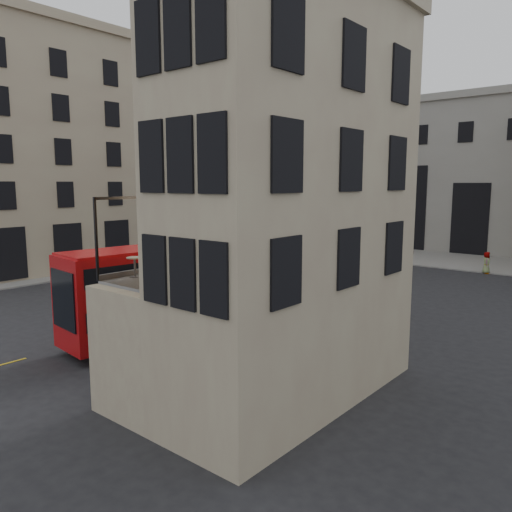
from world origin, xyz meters
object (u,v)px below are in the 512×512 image
Objects in this scene: cyclist at (241,267)px; car_a at (264,262)px; pedestrian_c at (383,255)px; street_lamp_b at (357,235)px; bus_far at (279,232)px; cafe_chair_b at (222,264)px; cafe_chair_a at (187,273)px; cafe_table_far at (263,243)px; car_c at (256,256)px; pedestrian_a at (305,245)px; cafe_chair_c at (250,260)px; traffic_light_far at (259,233)px; cafe_table_near at (135,264)px; cafe_table_mid at (225,252)px; pedestrian_b at (342,248)px; bicycle at (221,299)px; car_b at (357,261)px; cafe_chair_d at (287,254)px; pedestrian_e at (155,256)px; street_lamp_a at (178,240)px; pedestrian_d at (487,263)px; traffic_light_near at (267,264)px; bus_near at (177,284)px.

car_a is at bearing -24.40° from cyclist.
car_a is at bearing 26.29° from pedestrian_c.
street_lamp_b is 9.20m from bus_far.
cafe_chair_b is at bearing 70.85° from pedestrian_c.
cafe_chair_a is (22.25, -34.67, 2.56)m from bus_far.
cafe_table_far is (13.47, -13.56, 4.37)m from cyclist.
pedestrian_a is (-0.96, 10.06, 0.14)m from car_c.
car_a is at bearing 127.51° from cafe_chair_c.
cyclist is 25.69m from cafe_chair_a.
traffic_light_far is 37.84m from cafe_table_near.
traffic_light_far reaches higher than car_a.
cafe_chair_b is at bearing -50.92° from cafe_table_mid.
bus_far is 38.09m from cafe_chair_c.
traffic_light_far is at bearing -178.63° from pedestrian_b.
cafe_chair_a is at bearing -118.38° from bicycle.
cafe_chair_d is at bearing -86.63° from car_b.
pedestrian_b is 1.96× the size of cafe_chair_a.
cafe_table_near is at bearing -98.17° from cafe_table_mid.
pedestrian_b is 36.00m from cafe_table_mid.
pedestrian_e is (-4.08, -15.09, -1.49)m from bus_far.
street_lamp_a reaches higher than car_a.
pedestrian_a is at bearing 44.81° from bicycle.
pedestrian_d is at bearing 88.82° from cafe_chair_d.
car_a is 8.77m from car_b.
traffic_light_far is 5.21× the size of cafe_table_near.
cafe_chair_b reaches higher than street_lamp_a.
cafe_chair_c is at bearing 77.56° from pedestrian_e.
traffic_light_far is 31.87m from cafe_table_far.
bus_far is at bearing 125.91° from cafe_table_far.
cafe_chair_b is (15.06, -21.27, 4.07)m from car_a.
cafe_chair_c is at bearing -50.24° from pedestrian_a.
pedestrian_d is at bearing 88.55° from cafe_chair_b.
bus_far is 22.87m from pedestrian_d.
cafe_chair_c reaches higher than car_a.
bus_far is 6.28× the size of pedestrian_e.
cafe_table_near is at bearing -47.80° from car_a.
car_b is at bearing 93.80° from traffic_light_near.
pedestrian_b is at bearing -52.94° from pedestrian_c.
pedestrian_d reaches higher than car_c.
traffic_light_far is 0.71× the size of street_lamp_a.
cafe_chair_b is 1.65m from cafe_chair_c.
bus_near is 34.06m from pedestrian_a.
bicycle is 2.21× the size of cafe_table_near.
cyclist is 15.62m from pedestrian_c.
car_c is 7.52m from cyclist.
pedestrian_e is at bearing 140.16° from cafe_table_near.
cafe_chair_d is at bearing 74.33° from cafe_table_near.
cafe_chair_c is (9.06, -26.02, 4.13)m from car_b.
car_c is 5.18× the size of cafe_chair_c.
bus_far is at bearing 141.00° from car_b.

